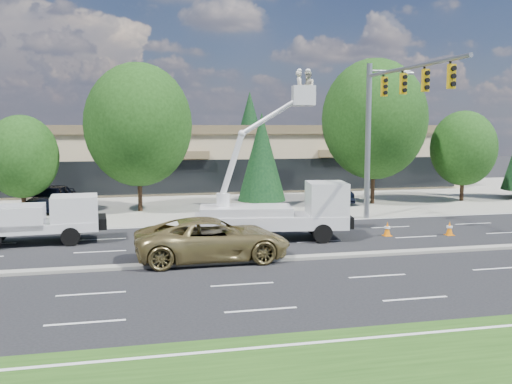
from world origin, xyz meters
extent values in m
plane|color=black|center=(0.00, 0.00, 0.00)|extent=(140.00, 140.00, 0.00)
cube|color=gray|center=(0.00, 20.00, 0.01)|extent=(140.00, 22.00, 0.01)
cube|color=gray|center=(0.00, 0.00, 0.06)|extent=(120.00, 0.55, 0.12)
cube|color=tan|center=(0.00, 30.00, 2.50)|extent=(50.00, 15.00, 5.00)
cube|color=brown|center=(0.00, 30.00, 5.15)|extent=(50.40, 15.40, 0.70)
cube|color=black|center=(0.00, 22.45, 1.50)|extent=(48.00, 0.12, 2.60)
cylinder|color=#332114|center=(-10.00, 15.00, 0.99)|extent=(0.28, 0.28, 1.98)
ellipsoid|color=black|center=(-10.00, 15.00, 3.58)|extent=(4.40, 4.40, 5.06)
cylinder|color=#332114|center=(-3.00, 15.00, 1.52)|extent=(0.28, 0.28, 3.05)
ellipsoid|color=black|center=(-3.00, 15.00, 5.50)|extent=(6.77, 6.77, 7.79)
cylinder|color=#332114|center=(5.00, 15.00, 0.40)|extent=(0.26, 0.26, 0.80)
cone|color=black|center=(5.00, 15.00, 3.39)|extent=(3.21, 3.21, 5.86)
cylinder|color=#332114|center=(13.00, 15.00, 1.63)|extent=(0.28, 0.28, 3.26)
ellipsoid|color=black|center=(13.00, 15.00, 5.89)|extent=(7.25, 7.25, 8.34)
cylinder|color=#332114|center=(20.00, 15.00, 1.06)|extent=(0.28, 0.28, 2.12)
ellipsoid|color=black|center=(20.00, 15.00, 3.83)|extent=(4.71, 4.71, 5.42)
cylinder|color=#332114|center=(-4.00, 42.00, 0.40)|extent=(0.26, 0.26, 0.80)
cone|color=black|center=(-4.00, 42.00, 6.50)|extent=(6.15, 6.15, 11.23)
cylinder|color=#332114|center=(10.00, 42.00, 0.40)|extent=(0.26, 0.26, 0.80)
cone|color=black|center=(10.00, 42.00, 5.02)|extent=(4.75, 4.75, 8.68)
cylinder|color=#332114|center=(22.00, 42.00, 0.40)|extent=(0.26, 0.26, 0.80)
cone|color=black|center=(22.00, 42.00, 4.87)|extent=(4.61, 4.61, 8.42)
cylinder|color=gray|center=(10.00, 9.20, 4.50)|extent=(0.32, 0.32, 9.00)
cylinder|color=gray|center=(10.00, 4.20, 8.30)|extent=(0.20, 10.00, 0.20)
cylinder|color=gray|center=(11.30, 9.20, 8.60)|extent=(2.60, 0.12, 0.12)
cube|color=gold|center=(10.00, 7.20, 7.55)|extent=(0.32, 0.22, 1.05)
cube|color=gold|center=(10.00, 5.00, 7.55)|extent=(0.32, 0.22, 1.05)
cube|color=gold|center=(10.00, 2.80, 7.55)|extent=(0.32, 0.22, 1.05)
cube|color=gold|center=(10.00, 0.60, 7.55)|extent=(0.32, 0.22, 1.05)
cube|color=silver|center=(-8.02, 5.67, 0.81)|extent=(5.81, 2.42, 0.43)
cube|color=silver|center=(-6.22, 5.77, 1.47)|extent=(2.20, 2.16, 1.42)
cube|color=black|center=(-5.60, 5.81, 1.66)|extent=(0.18, 1.81, 0.95)
cube|color=silver|center=(-9.21, 6.50, 1.28)|extent=(3.24, 0.47, 1.04)
cube|color=silver|center=(-9.10, 4.70, 1.28)|extent=(3.24, 0.47, 1.04)
cube|color=silver|center=(2.87, 4.20, 0.90)|extent=(7.47, 3.28, 0.63)
cube|color=silver|center=(5.54, 3.77, 1.85)|extent=(2.12, 2.38, 1.80)
cube|color=black|center=(6.21, 3.66, 1.98)|extent=(0.36, 1.79, 1.08)
cube|color=silver|center=(1.71, 4.39, 1.40)|extent=(4.60, 2.73, 0.45)
cylinder|color=silver|center=(0.64, 4.56, 1.89)|extent=(0.63, 0.63, 0.72)
cube|color=silver|center=(4.39, 3.96, 6.84)|extent=(1.11, 0.96, 0.97)
imported|color=beige|center=(4.19, 3.99, 7.21)|extent=(0.46, 0.62, 1.56)
imported|color=beige|center=(4.59, 3.92, 7.21)|extent=(0.70, 0.84, 1.56)
ellipsoid|color=white|center=(4.19, 3.99, 8.00)|extent=(0.23, 0.23, 0.16)
ellipsoid|color=white|center=(4.59, 3.92, 8.00)|extent=(0.23, 0.23, 0.16)
cube|color=orange|center=(-2.14, 3.99, 0.01)|extent=(0.40, 0.40, 0.03)
cone|color=orange|center=(-2.14, 3.99, 0.35)|extent=(0.36, 0.36, 0.70)
cylinder|color=white|center=(-2.14, 3.99, 0.42)|extent=(0.29, 0.29, 0.10)
cube|color=orange|center=(-0.83, 3.63, 0.01)|extent=(0.40, 0.40, 0.03)
cone|color=orange|center=(-0.83, 3.63, 0.35)|extent=(0.36, 0.36, 0.70)
cylinder|color=white|center=(-0.83, 3.63, 0.42)|extent=(0.29, 0.29, 0.10)
cube|color=orange|center=(8.76, 3.81, 0.01)|extent=(0.40, 0.40, 0.03)
cone|color=orange|center=(8.76, 3.81, 0.35)|extent=(0.36, 0.36, 0.70)
cylinder|color=white|center=(8.76, 3.81, 0.42)|extent=(0.29, 0.29, 0.10)
cube|color=orange|center=(11.86, 3.28, 0.01)|extent=(0.40, 0.40, 0.03)
cone|color=orange|center=(11.86, 3.28, 0.35)|extent=(0.36, 0.36, 0.70)
cylinder|color=white|center=(11.86, 3.28, 0.42)|extent=(0.29, 0.29, 0.10)
imported|color=olive|center=(-0.45, 0.60, 0.87)|extent=(6.31, 3.00, 1.74)
imported|color=black|center=(-8.59, 16.53, 0.84)|extent=(3.14, 5.25, 1.67)
imported|color=black|center=(10.19, 16.00, 0.76)|extent=(2.13, 4.75, 1.51)
camera|label=1|loc=(-3.75, -21.90, 5.41)|focal=40.00mm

